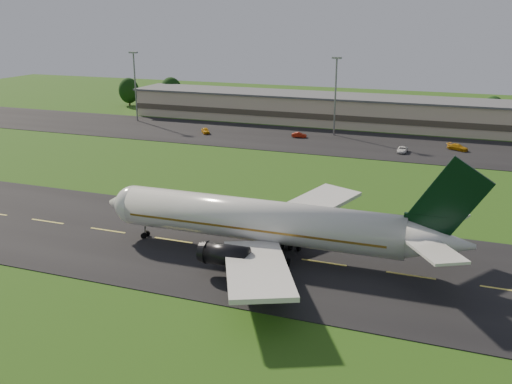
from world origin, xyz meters
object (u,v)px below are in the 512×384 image
(light_mast_centre, at_px, (336,87))
(service_vehicle_c, at_px, (402,150))
(terminal, at_px, (352,111))
(service_vehicle_d, at_px, (458,147))
(light_mast_west, at_px, (135,78))
(service_vehicle_a, at_px, (205,131))
(service_vehicle_b, at_px, (299,135))
(airliner, at_px, (266,222))

(light_mast_centre, bearing_deg, service_vehicle_c, -35.59)
(terminal, bearing_deg, service_vehicle_d, -37.90)
(light_mast_west, height_order, service_vehicle_c, light_mast_west)
(service_vehicle_a, relative_size, service_vehicle_b, 1.10)
(airliner, distance_m, service_vehicle_c, 67.07)
(service_vehicle_a, distance_m, service_vehicle_c, 52.36)
(airliner, height_order, service_vehicle_b, airliner)
(service_vehicle_d, bearing_deg, service_vehicle_c, 147.79)
(terminal, xyz_separation_m, service_vehicle_b, (-9.18, -22.33, -3.26))
(airliner, bearing_deg, service_vehicle_b, 101.97)
(service_vehicle_a, xyz_separation_m, service_vehicle_b, (25.07, 3.71, -0.09))
(light_mast_centre, relative_size, service_vehicle_d, 4.04)
(light_mast_centre, bearing_deg, light_mast_west, 180.00)
(light_mast_centre, distance_m, service_vehicle_a, 36.31)
(airliner, relative_size, light_mast_centre, 2.52)
(terminal, distance_m, service_vehicle_a, 43.15)
(terminal, bearing_deg, light_mast_west, -165.24)
(light_mast_west, xyz_separation_m, service_vehicle_b, (52.22, -6.15, -12.01))
(light_mast_centre, height_order, service_vehicle_b, light_mast_centre)
(service_vehicle_c, height_order, service_vehicle_d, service_vehicle_d)
(service_vehicle_d, bearing_deg, terminal, 80.68)
(airliner, relative_size, service_vehicle_a, 12.09)
(airliner, bearing_deg, service_vehicle_d, 72.11)
(light_mast_west, height_order, service_vehicle_a, light_mast_west)
(service_vehicle_c, bearing_deg, light_mast_west, 169.71)
(terminal, height_order, light_mast_centre, light_mast_centre)
(terminal, bearing_deg, light_mast_centre, -94.95)
(terminal, xyz_separation_m, light_mast_west, (-61.40, -16.18, 8.75))
(service_vehicle_a, distance_m, service_vehicle_b, 25.35)
(airliner, bearing_deg, service_vehicle_a, 120.01)
(service_vehicle_c, relative_size, service_vehicle_d, 0.92)
(service_vehicle_d, bearing_deg, service_vehicle_a, 121.02)
(service_vehicle_b, bearing_deg, service_vehicle_d, -99.08)
(terminal, height_order, light_mast_west, light_mast_west)
(service_vehicle_d, bearing_deg, light_mast_centre, 105.76)
(service_vehicle_a, relative_size, service_vehicle_c, 0.92)
(airliner, bearing_deg, terminal, 93.69)
(service_vehicle_a, bearing_deg, light_mast_west, 123.94)
(service_vehicle_b, bearing_deg, service_vehicle_c, -113.47)
(light_mast_west, distance_m, service_vehicle_c, 81.44)
(airliner, relative_size, terminal, 0.35)
(service_vehicle_a, height_order, service_vehicle_d, service_vehicle_d)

